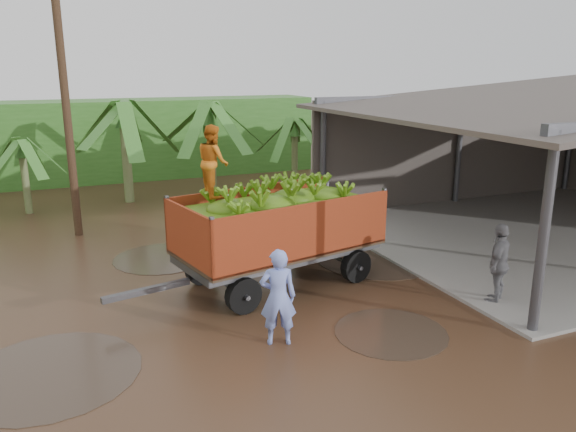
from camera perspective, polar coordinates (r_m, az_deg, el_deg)
The scene contains 7 objects.
ground at distance 12.64m, azimuth -6.87°, elevation -8.92°, with size 100.00×100.00×0.00m, color black.
packing_shed at distance 19.85m, azimuth 26.05°, elevation 5.97°, with size 12.78×10.80×4.76m.
hedge_north at distance 27.37m, azimuth -20.58°, elevation 7.13°, with size 22.00×3.00×3.60m, color #2D661E.
banana_trailer at distance 13.27m, azimuth -1.08°, elevation -0.98°, with size 6.74×3.24×3.85m.
man_blue at distance 10.55m, azimuth -1.02°, elevation -8.23°, with size 0.69×0.45×1.88m, color #7C8EE2.
man_grey at distance 13.14m, azimuth 20.65°, elevation -4.57°, with size 1.07×0.45×1.83m, color slate.
utility_pole at distance 18.03m, azimuth -21.74°, elevation 11.58°, with size 1.20×0.24×8.59m.
Camera 1 is at (-3.08, -11.15, 5.10)m, focal length 35.00 mm.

